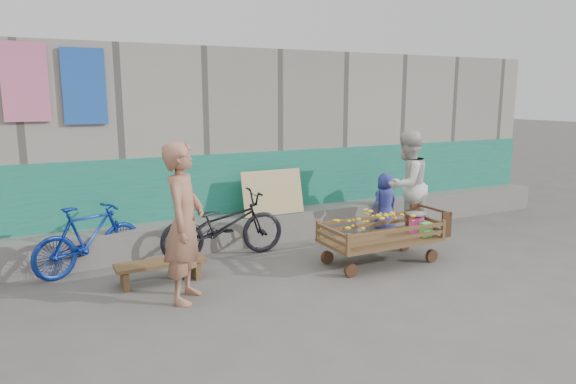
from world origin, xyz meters
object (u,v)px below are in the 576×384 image
child (385,202)px  bicycle_dark (223,225)px  bicycle_blue (89,239)px  bench (161,267)px  vendor_man (184,223)px  woman (406,185)px  banana_cart (379,228)px

child → bicycle_dark: child is taller
child → bicycle_blue: (-4.76, 0.00, -0.04)m
bench → child: child is taller
vendor_man → bicycle_dark: (0.90, 1.29, -0.43)m
woman → bicycle_blue: 4.81m
vendor_man → child: bearing=-37.0°
banana_cart → bicycle_dark: (-1.81, 1.22, -0.04)m
bench → bicycle_dark: 1.23m
woman → bicycle_dark: bearing=-23.5°
bicycle_dark → banana_cart: bearing=-122.1°
vendor_man → woman: vendor_man is taller
banana_cart → woman: bearing=36.7°
banana_cart → bench: (-2.85, 0.61, -0.31)m
vendor_man → woman: bearing=-44.2°
vendor_man → bicycle_dark: vendor_man is taller
banana_cart → bicycle_dark: 2.18m
woman → banana_cart: bearing=19.6°
bench → bicycle_dark: bicycle_dark is taller
bench → banana_cart: bearing=-12.1°
bicycle_dark → bicycle_blue: 1.78m
banana_cart → vendor_man: 2.74m
banana_cart → bicycle_blue: (-3.58, 1.42, -0.06)m
woman → bicycle_blue: bearing=-23.5°
banana_cart → bench: size_ratio=1.61×
vendor_man → bicycle_blue: bearing=62.2°
vendor_man → bicycle_blue: 1.78m
bench → child: (4.03, 0.81, 0.29)m
banana_cart → child: child is taller
bicycle_dark → child: bearing=-84.4°
bench → bicycle_blue: (-0.73, 0.81, 0.25)m
banana_cart → bench: 2.93m
woman → child: (0.00, 0.54, -0.38)m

